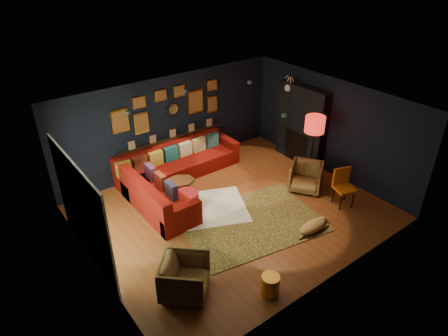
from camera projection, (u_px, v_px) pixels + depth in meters
floor at (234, 212)px, 9.40m from camera, size 6.50×6.50×0.00m
room_walls at (234, 152)px, 8.60m from camera, size 6.50×6.50×6.50m
sectional at (171, 177)px, 10.17m from camera, size 3.41×2.69×0.86m
ledge at (173, 137)px, 10.79m from camera, size 3.20×0.12×0.04m
gallery_wall at (169, 106)px, 10.37m from camera, size 3.15×0.04×1.02m
sunburst_mirror at (173, 109)px, 10.48m from camera, size 0.47×0.16×0.47m
fireplace at (301, 127)px, 11.12m from camera, size 0.31×1.60×2.20m
deer_head at (293, 87)px, 10.98m from camera, size 0.50×0.28×0.45m
sliding_door at (82, 211)px, 7.59m from camera, size 0.06×2.80×2.20m
ceiling_spots at (212, 99)px, 8.67m from camera, size 3.30×2.50×0.06m
shag_rug at (202, 209)px, 9.48m from camera, size 2.51×2.21×0.03m
leopard_rug at (252, 222)px, 9.05m from camera, size 3.37×2.66×0.02m
coffee_table at (180, 183)px, 9.88m from camera, size 0.90×0.77×0.38m
pouf at (187, 199)px, 9.48m from camera, size 0.56×0.56×0.36m
armchair_left at (185, 276)px, 7.06m from camera, size 1.10×1.11×0.83m
armchair_right at (306, 176)px, 10.07m from camera, size 1.02×1.04×0.79m
gold_stool at (270, 285)px, 7.14m from camera, size 0.33×0.33×0.42m
orange_chair at (343, 184)px, 9.44m from camera, size 0.56×0.56×0.93m
floor_lamp at (315, 127)px, 9.90m from camera, size 0.50×0.50×1.81m
dog at (313, 225)px, 8.70m from camera, size 1.02×0.52×0.32m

